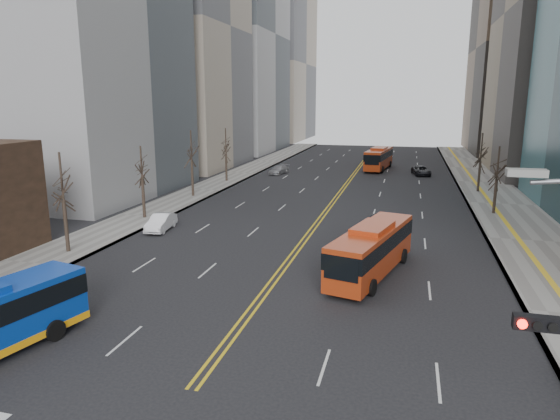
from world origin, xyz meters
name	(u,v)px	position (x,y,z in m)	size (l,w,h in m)	color
sidewalk_right	(501,204)	(17.50, 45.00, 0.07)	(7.00, 130.00, 0.15)	gray
sidewalk_left	(203,190)	(-16.50, 45.00, 0.07)	(5.00, 130.00, 0.15)	gray
centerline	(347,183)	(0.00, 55.00, 0.01)	(0.55, 100.00, 0.01)	gold
office_towers	(364,10)	(0.12, 68.51, 23.92)	(83.00, 134.00, 58.00)	gray
street_trees	(248,164)	(-7.18, 34.55, 4.87)	(35.20, 47.20, 7.60)	black
red_bus_near	(372,247)	(5.74, 19.83, 1.84)	(4.91, 10.63, 3.31)	#AB3412
red_bus_far	(379,157)	(3.20, 69.17, 1.96)	(3.95, 11.33, 3.52)	#AB3412
car_white	(161,222)	(-12.50, 26.58, 0.70)	(1.49, 4.26, 1.40)	white
car_dark_mid	(378,222)	(5.45, 31.20, 0.74)	(1.74, 4.32, 1.47)	black
car_silver	(279,170)	(-10.92, 60.75, 0.63)	(1.76, 4.33, 1.26)	#939398
car_dark_far	(421,171)	(9.66, 64.70, 0.66)	(2.18, 4.73, 1.31)	black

